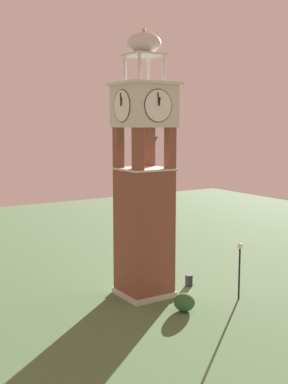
% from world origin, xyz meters
% --- Properties ---
extents(ground, '(80.00, 80.00, 0.00)m').
position_xyz_m(ground, '(0.00, 0.00, 0.00)').
color(ground, '#517547').
extents(clock_tower, '(3.54, 3.54, 17.03)m').
position_xyz_m(clock_tower, '(-0.00, -0.00, 7.03)').
color(clock_tower, brown).
rests_on(clock_tower, ground).
extents(park_bench, '(1.28, 1.56, 0.95)m').
position_xyz_m(park_bench, '(2.83, -3.46, 0.48)').
color(park_bench, brown).
rests_on(park_bench, ground).
extents(lamp_post, '(0.36, 0.36, 3.68)m').
position_xyz_m(lamp_post, '(-3.95, -4.73, 2.57)').
color(lamp_post, black).
rests_on(lamp_post, ground).
extents(trash_bin, '(0.52, 0.52, 0.80)m').
position_xyz_m(trash_bin, '(-0.19, -3.59, 0.40)').
color(trash_bin, '#2D2D33').
rests_on(trash_bin, ground).
extents(shrub_near_entry, '(1.28, 1.28, 1.10)m').
position_xyz_m(shrub_near_entry, '(-3.71, -0.53, 0.55)').
color(shrub_near_entry, '#336638').
rests_on(shrub_near_entry, ground).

